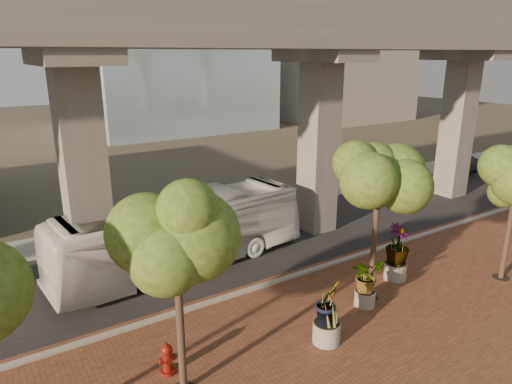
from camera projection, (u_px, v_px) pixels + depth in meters
ground at (242, 268)px, 20.81m from camera, size 160.00×160.00×0.00m
brick_plaza at (373, 364)px, 14.36m from camera, size 70.00×13.00×0.06m
asphalt_road at (221, 253)px, 22.41m from camera, size 90.00×8.00×0.04m
curb_strip at (267, 285)px, 19.18m from camera, size 70.00×0.25×0.16m
far_sidewalk at (176, 220)px, 26.84m from camera, size 90.00×3.00×0.06m
transit_viaduct at (217, 103)px, 20.30m from camera, size 72.00×5.60×12.40m
midrise_block at (338, 35)px, 65.96m from camera, size 18.00×16.00×24.00m
transit_bus at (183, 233)px, 20.49m from camera, size 12.10×3.90×3.31m
parked_car at (460, 164)px, 37.03m from camera, size 5.15×2.44×1.63m
fire_hydrant at (167, 359)px, 13.79m from camera, size 0.52×0.46×1.03m
planter_front at (366, 278)px, 17.31m from camera, size 1.77×1.77×1.95m
planter_right at (398, 247)px, 19.32m from camera, size 2.31×2.31×2.47m
planter_left at (328, 305)px, 15.03m from camera, size 2.08×2.08×2.29m
street_tree_near_west at (176, 243)px, 11.90m from camera, size 3.85×3.85×6.37m
street_tree_near_east at (380, 172)px, 16.74m from camera, size 3.60×3.60×6.83m
streetlamp_east at (307, 133)px, 28.72m from camera, size 0.39×1.14×7.88m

